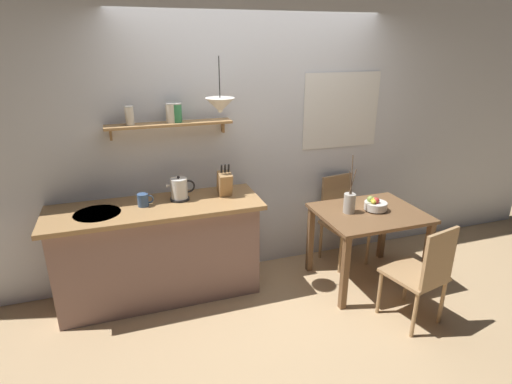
{
  "coord_description": "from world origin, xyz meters",
  "views": [
    {
      "loc": [
        -1.22,
        -3.07,
        2.25
      ],
      "look_at": [
        -0.1,
        0.25,
        0.95
      ],
      "focal_mm": 28.69,
      "sensor_mm": 36.0,
      "label": 1
    }
  ],
  "objects_px": {
    "dining_chair_far": "(341,215)",
    "twig_vase": "(349,203)",
    "dining_table": "(369,223)",
    "pendant_lamp": "(220,105)",
    "fruit_bowl": "(375,205)",
    "dining_chair_near": "(423,272)",
    "electric_kettle": "(180,189)",
    "coffee_mug_by_sink": "(143,200)",
    "knife_block": "(225,183)"
  },
  "relations": [
    {
      "from": "dining_chair_near",
      "to": "twig_vase",
      "type": "relative_size",
      "value": 1.65
    },
    {
      "from": "dining_chair_far",
      "to": "electric_kettle",
      "type": "bearing_deg",
      "value": -178.18
    },
    {
      "from": "dining_chair_far",
      "to": "twig_vase",
      "type": "bearing_deg",
      "value": -113.44
    },
    {
      "from": "electric_kettle",
      "to": "coffee_mug_by_sink",
      "type": "distance_m",
      "value": 0.32
    },
    {
      "from": "knife_block",
      "to": "coffee_mug_by_sink",
      "type": "height_order",
      "value": "knife_block"
    },
    {
      "from": "pendant_lamp",
      "to": "twig_vase",
      "type": "bearing_deg",
      "value": -11.36
    },
    {
      "from": "pendant_lamp",
      "to": "dining_chair_far",
      "type": "bearing_deg",
      "value": 8.59
    },
    {
      "from": "fruit_bowl",
      "to": "coffee_mug_by_sink",
      "type": "relative_size",
      "value": 1.55
    },
    {
      "from": "knife_block",
      "to": "coffee_mug_by_sink",
      "type": "distance_m",
      "value": 0.73
    },
    {
      "from": "fruit_bowl",
      "to": "knife_block",
      "type": "xyz_separation_m",
      "value": [
        -1.36,
        0.39,
        0.24
      ]
    },
    {
      "from": "dining_table",
      "to": "fruit_bowl",
      "type": "relative_size",
      "value": 4.56
    },
    {
      "from": "electric_kettle",
      "to": "knife_block",
      "type": "distance_m",
      "value": 0.41
    },
    {
      "from": "pendant_lamp",
      "to": "electric_kettle",
      "type": "bearing_deg",
      "value": 157.47
    },
    {
      "from": "twig_vase",
      "to": "dining_table",
      "type": "bearing_deg",
      "value": -12.64
    },
    {
      "from": "dining_table",
      "to": "dining_chair_far",
      "type": "distance_m",
      "value": 0.49
    },
    {
      "from": "dining_table",
      "to": "knife_block",
      "type": "bearing_deg",
      "value": 162.83
    },
    {
      "from": "fruit_bowl",
      "to": "twig_vase",
      "type": "height_order",
      "value": "twig_vase"
    },
    {
      "from": "knife_block",
      "to": "pendant_lamp",
      "type": "relative_size",
      "value": 0.69
    },
    {
      "from": "dining_chair_near",
      "to": "electric_kettle",
      "type": "bearing_deg",
      "value": 146.86
    },
    {
      "from": "twig_vase",
      "to": "pendant_lamp",
      "type": "xyz_separation_m",
      "value": [
        -1.15,
        0.23,
        0.92
      ]
    },
    {
      "from": "dining_table",
      "to": "electric_kettle",
      "type": "height_order",
      "value": "electric_kettle"
    },
    {
      "from": "dining_table",
      "to": "twig_vase",
      "type": "xyz_separation_m",
      "value": [
        -0.2,
        0.04,
        0.21
      ]
    },
    {
      "from": "dining_chair_near",
      "to": "pendant_lamp",
      "type": "height_order",
      "value": "pendant_lamp"
    },
    {
      "from": "fruit_bowl",
      "to": "knife_block",
      "type": "bearing_deg",
      "value": 163.97
    },
    {
      "from": "knife_block",
      "to": "coffee_mug_by_sink",
      "type": "xyz_separation_m",
      "value": [
        -0.72,
        -0.03,
        -0.06
      ]
    },
    {
      "from": "twig_vase",
      "to": "coffee_mug_by_sink",
      "type": "height_order",
      "value": "twig_vase"
    },
    {
      "from": "dining_table",
      "to": "coffee_mug_by_sink",
      "type": "height_order",
      "value": "coffee_mug_by_sink"
    },
    {
      "from": "knife_block",
      "to": "dining_chair_near",
      "type": "bearing_deg",
      "value": -39.79
    },
    {
      "from": "coffee_mug_by_sink",
      "to": "pendant_lamp",
      "type": "relative_size",
      "value": 0.31
    },
    {
      "from": "twig_vase",
      "to": "knife_block",
      "type": "height_order",
      "value": "twig_vase"
    },
    {
      "from": "dining_chair_near",
      "to": "dining_table",
      "type": "bearing_deg",
      "value": 94.16
    },
    {
      "from": "fruit_bowl",
      "to": "pendant_lamp",
      "type": "distance_m",
      "value": 1.72
    },
    {
      "from": "twig_vase",
      "to": "coffee_mug_by_sink",
      "type": "distance_m",
      "value": 1.85
    },
    {
      "from": "dining_chair_far",
      "to": "coffee_mug_by_sink",
      "type": "bearing_deg",
      "value": -177.1
    },
    {
      "from": "dining_chair_far",
      "to": "knife_block",
      "type": "xyz_separation_m",
      "value": [
        -1.28,
        -0.08,
        0.53
      ]
    },
    {
      "from": "dining_chair_near",
      "to": "coffee_mug_by_sink",
      "type": "height_order",
      "value": "coffee_mug_by_sink"
    },
    {
      "from": "pendant_lamp",
      "to": "dining_chair_near",
      "type": "bearing_deg",
      "value": -35.51
    },
    {
      "from": "dining_chair_far",
      "to": "electric_kettle",
      "type": "height_order",
      "value": "electric_kettle"
    },
    {
      "from": "electric_kettle",
      "to": "coffee_mug_by_sink",
      "type": "xyz_separation_m",
      "value": [
        -0.32,
        -0.05,
        -0.04
      ]
    },
    {
      "from": "fruit_bowl",
      "to": "dining_chair_near",
      "type": "bearing_deg",
      "value": -90.49
    },
    {
      "from": "dining_chair_far",
      "to": "coffee_mug_by_sink",
      "type": "xyz_separation_m",
      "value": [
        -2.01,
        -0.1,
        0.46
      ]
    },
    {
      "from": "fruit_bowl",
      "to": "knife_block",
      "type": "relative_size",
      "value": 0.7
    },
    {
      "from": "pendant_lamp",
      "to": "dining_table",
      "type": "bearing_deg",
      "value": -11.55
    },
    {
      "from": "twig_vase",
      "to": "coffee_mug_by_sink",
      "type": "bearing_deg",
      "value": 169.73
    },
    {
      "from": "dining_table",
      "to": "pendant_lamp",
      "type": "relative_size",
      "value": 2.19
    },
    {
      "from": "fruit_bowl",
      "to": "knife_block",
      "type": "distance_m",
      "value": 1.43
    },
    {
      "from": "coffee_mug_by_sink",
      "to": "dining_chair_near",
      "type": "bearing_deg",
      "value": -27.91
    },
    {
      "from": "fruit_bowl",
      "to": "coffee_mug_by_sink",
      "type": "bearing_deg",
      "value": 170.08
    },
    {
      "from": "dining_chair_far",
      "to": "twig_vase",
      "type": "relative_size",
      "value": 1.68
    },
    {
      "from": "dining_table",
      "to": "twig_vase",
      "type": "height_order",
      "value": "twig_vase"
    }
  ]
}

